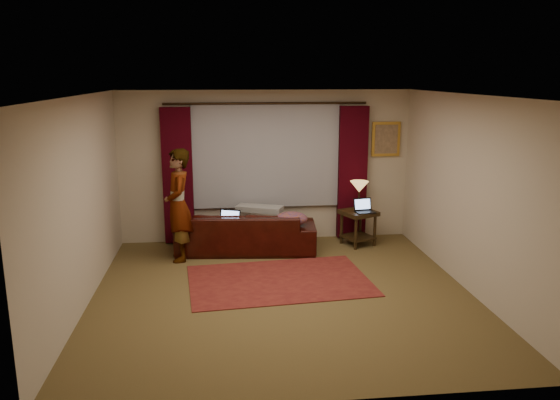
# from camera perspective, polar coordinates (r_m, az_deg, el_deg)

# --- Properties ---
(floor) EXTENTS (5.00, 5.00, 0.01)m
(floor) POSITION_cam_1_polar(r_m,az_deg,el_deg) (7.39, 0.26, -9.74)
(floor) COLOR brown
(floor) RESTS_ON ground
(ceiling) EXTENTS (5.00, 5.00, 0.02)m
(ceiling) POSITION_cam_1_polar(r_m,az_deg,el_deg) (6.82, 0.28, 10.89)
(ceiling) COLOR silver
(ceiling) RESTS_ON ground
(wall_back) EXTENTS (5.00, 0.02, 2.60)m
(wall_back) POSITION_cam_1_polar(r_m,az_deg,el_deg) (9.43, -1.48, 3.53)
(wall_back) COLOR #C0B198
(wall_back) RESTS_ON ground
(wall_front) EXTENTS (5.00, 0.02, 2.60)m
(wall_front) POSITION_cam_1_polar(r_m,az_deg,el_deg) (4.61, 3.88, -6.70)
(wall_front) COLOR #C0B198
(wall_front) RESTS_ON ground
(wall_left) EXTENTS (0.02, 5.00, 2.60)m
(wall_left) POSITION_cam_1_polar(r_m,az_deg,el_deg) (7.15, -20.04, -0.33)
(wall_left) COLOR #C0B198
(wall_left) RESTS_ON ground
(wall_right) EXTENTS (0.02, 5.00, 2.60)m
(wall_right) POSITION_cam_1_polar(r_m,az_deg,el_deg) (7.68, 19.13, 0.62)
(wall_right) COLOR #C0B198
(wall_right) RESTS_ON ground
(sheer_curtain) EXTENTS (2.50, 0.05, 1.80)m
(sheer_curtain) POSITION_cam_1_polar(r_m,az_deg,el_deg) (9.34, -1.46, 4.68)
(sheer_curtain) COLOR gray
(sheer_curtain) RESTS_ON wall_back
(drape_left) EXTENTS (0.50, 0.14, 2.30)m
(drape_left) POSITION_cam_1_polar(r_m,az_deg,el_deg) (9.34, -10.64, 2.47)
(drape_left) COLOR black
(drape_left) RESTS_ON floor
(drape_right) EXTENTS (0.50, 0.14, 2.30)m
(drape_right) POSITION_cam_1_polar(r_m,az_deg,el_deg) (9.59, 7.56, 2.85)
(drape_right) COLOR black
(drape_right) RESTS_ON floor
(curtain_rod) EXTENTS (0.04, 0.04, 3.40)m
(curtain_rod) POSITION_cam_1_polar(r_m,az_deg,el_deg) (9.20, -1.46, 10.06)
(curtain_rod) COLOR black
(curtain_rod) RESTS_ON wall_back
(picture_frame) EXTENTS (0.50, 0.04, 0.60)m
(picture_frame) POSITION_cam_1_polar(r_m,az_deg,el_deg) (9.74, 11.00, 6.27)
(picture_frame) COLOR gold
(picture_frame) RESTS_ON wall_back
(sofa) EXTENTS (2.34, 1.18, 0.91)m
(sofa) POSITION_cam_1_polar(r_m,az_deg,el_deg) (8.96, -3.56, -2.52)
(sofa) COLOR black
(sofa) RESTS_ON floor
(throw_blanket) EXTENTS (0.82, 0.57, 0.09)m
(throw_blanket) POSITION_cam_1_polar(r_m,az_deg,el_deg) (9.05, -2.17, 0.63)
(throw_blanket) COLOR gray
(throw_blanket) RESTS_ON sofa
(clothing_pile) EXTENTS (0.56, 0.44, 0.23)m
(clothing_pile) POSITION_cam_1_polar(r_m,az_deg,el_deg) (8.79, 1.16, -2.05)
(clothing_pile) COLOR brown
(clothing_pile) RESTS_ON sofa
(laptop_sofa) EXTENTS (0.46, 0.48, 0.25)m
(laptop_sofa) POSITION_cam_1_polar(r_m,az_deg,el_deg) (8.79, -5.53, -2.02)
(laptop_sofa) COLOR black
(laptop_sofa) RESTS_ON sofa
(area_rug) EXTENTS (2.65, 1.89, 0.01)m
(area_rug) POSITION_cam_1_polar(r_m,az_deg,el_deg) (7.80, -0.10, -8.40)
(area_rug) COLOR maroon
(area_rug) RESTS_ON floor
(end_table) EXTENTS (0.68, 0.68, 0.60)m
(end_table) POSITION_cam_1_polar(r_m,az_deg,el_deg) (9.39, 8.16, -2.89)
(end_table) COLOR black
(end_table) RESTS_ON floor
(tiffany_lamp) EXTENTS (0.40, 0.40, 0.50)m
(tiffany_lamp) POSITION_cam_1_polar(r_m,az_deg,el_deg) (9.31, 8.25, 0.45)
(tiffany_lamp) COLOR #939347
(tiffany_lamp) RESTS_ON end_table
(laptop_table) EXTENTS (0.36, 0.38, 0.22)m
(laptop_table) POSITION_cam_1_polar(r_m,az_deg,el_deg) (9.19, 8.89, -0.62)
(laptop_table) COLOR black
(laptop_table) RESTS_ON end_table
(person) EXTENTS (0.58, 0.58, 1.75)m
(person) POSITION_cam_1_polar(r_m,az_deg,el_deg) (8.57, -10.57, -0.55)
(person) COLOR gray
(person) RESTS_ON floor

